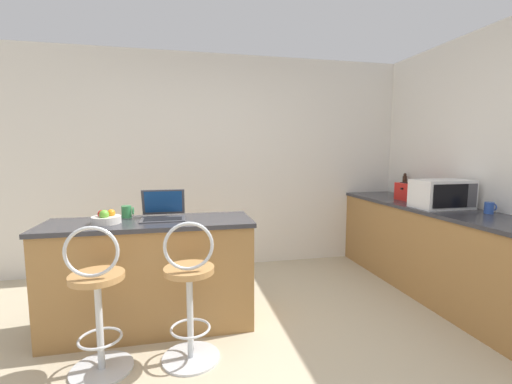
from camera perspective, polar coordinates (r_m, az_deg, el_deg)
name	(u,v)px	position (r m, az deg, el deg)	size (l,w,h in m)	color
wall_back	(210,163)	(4.26, -7.62, 4.84)	(12.00, 0.06, 2.60)	silver
breakfast_bar	(152,274)	(2.98, -17.00, -12.99)	(1.62, 0.57, 0.89)	#9E703D
counter_right	(441,252)	(3.90, 28.47, -8.81)	(0.65, 2.82, 0.89)	#9E703D
bar_stool_near	(98,305)	(2.52, -24.88, -16.65)	(0.40, 0.40, 0.99)	silver
bar_stool_far	(190,296)	(2.46, -10.99, -16.70)	(0.40, 0.40, 0.99)	silver
laptop	(163,211)	(2.92, -15.20, -3.14)	(0.35, 0.31, 0.24)	#47474C
microwave	(442,194)	(3.80, 28.59, -0.28)	(0.53, 0.33, 0.28)	white
toaster	(411,192)	(4.23, 24.40, 0.02)	(0.23, 0.31, 0.20)	red
pepper_mill	(405,185)	(4.70, 23.51, 1.12)	(0.05, 0.05, 0.28)	#331E14
mug_blue	(489,208)	(3.69, 34.37, -2.19)	(0.09, 0.08, 0.10)	#2D51AD
fruit_bowl	(106,218)	(2.88, -23.69, -4.06)	(0.22, 0.22, 0.11)	silver
mug_green	(127,212)	(3.06, -20.70, -3.08)	(0.10, 0.08, 0.10)	#338447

